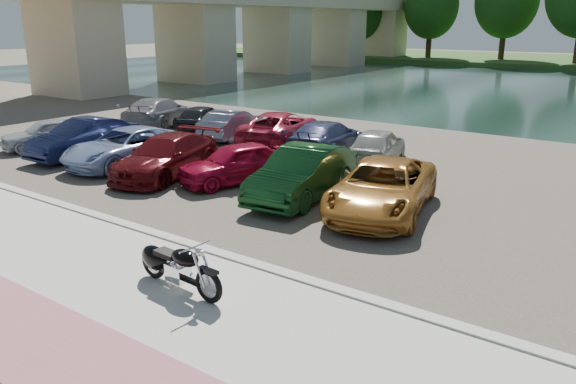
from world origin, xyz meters
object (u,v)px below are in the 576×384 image
(motorcycle, at_px, (172,265))
(car_0, at_px, (48,134))
(car_1, at_px, (84,138))
(car_2, at_px, (127,147))

(motorcycle, distance_m, car_0, 15.04)
(car_1, relative_size, car_2, 0.91)
(car_1, distance_m, car_2, 2.46)
(motorcycle, xyz_separation_m, car_2, (-8.83, 6.07, 0.16))
(car_1, bearing_deg, car_2, -1.02)
(motorcycle, height_order, car_0, car_0)
(motorcycle, bearing_deg, car_1, 156.23)
(car_0, height_order, car_1, car_1)
(car_2, bearing_deg, motorcycle, -33.60)
(car_0, bearing_deg, motorcycle, -4.24)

